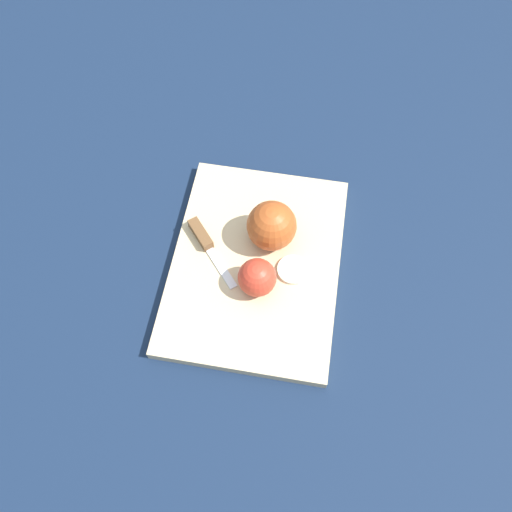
{
  "coord_description": "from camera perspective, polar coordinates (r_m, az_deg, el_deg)",
  "views": [
    {
      "loc": [
        0.4,
        0.05,
        0.82
      ],
      "look_at": [
        0.0,
        0.0,
        0.04
      ],
      "focal_mm": 35.0,
      "sensor_mm": 36.0,
      "label": 1
    }
  ],
  "objects": [
    {
      "name": "knife",
      "position": [
        0.92,
        -6.03,
        2.01
      ],
      "size": [
        0.13,
        0.11,
        0.02
      ],
      "rotation": [
        0.0,
        0.0,
        0.68
      ],
      "color": "silver",
      "rests_on": "cutting_board"
    },
    {
      "name": "apple_slice",
      "position": [
        0.89,
        4.26,
        -1.57
      ],
      "size": [
        0.06,
        0.06,
        0.01
      ],
      "color": "#EFE5C6",
      "rests_on": "cutting_board"
    },
    {
      "name": "apple_half_left",
      "position": [
        0.88,
        1.82,
        3.48
      ],
      "size": [
        0.09,
        0.09,
        0.09
      ],
      "rotation": [
        0.0,
        0.0,
        1.81
      ],
      "color": "#AD4C1E",
      "rests_on": "cutting_board"
    },
    {
      "name": "apple_half_right",
      "position": [
        0.85,
        0.15,
        -2.48
      ],
      "size": [
        0.07,
        0.07,
        0.07
      ],
      "rotation": [
        0.0,
        0.0,
        1.31
      ],
      "color": "red",
      "rests_on": "cutting_board"
    },
    {
      "name": "ground_plane",
      "position": [
        0.92,
        -0.0,
        -1.22
      ],
      "size": [
        4.0,
        4.0,
        0.0
      ],
      "primitive_type": "plane",
      "color": "#14233D"
    },
    {
      "name": "cutting_board",
      "position": [
        0.91,
        -0.0,
        -0.91
      ],
      "size": [
        0.41,
        0.31,
        0.02
      ],
      "color": "#D1B789",
      "rests_on": "ground_plane"
    }
  ]
}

